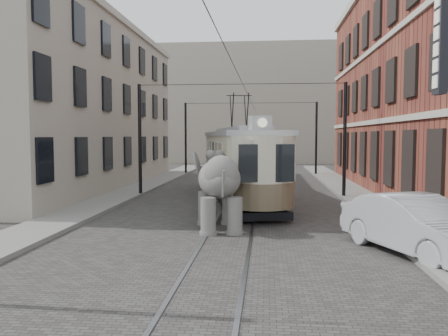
# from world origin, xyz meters

# --- Properties ---
(ground) EXTENTS (120.00, 120.00, 0.00)m
(ground) POSITION_xyz_m (0.00, 0.00, 0.00)
(ground) COLOR #43403E
(tram_rails) EXTENTS (1.54, 80.00, 0.02)m
(tram_rails) POSITION_xyz_m (0.00, 0.00, 0.01)
(tram_rails) COLOR slate
(tram_rails) RESTS_ON ground
(sidewalk_right) EXTENTS (2.00, 60.00, 0.15)m
(sidewalk_right) POSITION_xyz_m (6.00, 0.00, 0.07)
(sidewalk_right) COLOR slate
(sidewalk_right) RESTS_ON ground
(sidewalk_left) EXTENTS (2.00, 60.00, 0.15)m
(sidewalk_left) POSITION_xyz_m (-6.50, 0.00, 0.07)
(sidewalk_left) COLOR slate
(sidewalk_left) RESTS_ON ground
(brick_building) EXTENTS (8.00, 26.00, 12.00)m
(brick_building) POSITION_xyz_m (11.00, 9.00, 6.00)
(brick_building) COLOR maroon
(brick_building) RESTS_ON ground
(stucco_building) EXTENTS (7.00, 24.00, 10.00)m
(stucco_building) POSITION_xyz_m (-11.00, 10.00, 5.00)
(stucco_building) COLOR #A29686
(stucco_building) RESTS_ON ground
(distant_block) EXTENTS (28.00, 10.00, 14.00)m
(distant_block) POSITION_xyz_m (0.00, 40.00, 7.00)
(distant_block) COLOR #A29686
(distant_block) RESTS_ON ground
(catenary) EXTENTS (11.00, 30.20, 6.00)m
(catenary) POSITION_xyz_m (-0.20, 5.00, 3.00)
(catenary) COLOR black
(catenary) RESTS_ON ground
(tram) EXTENTS (5.31, 13.73, 5.33)m
(tram) POSITION_xyz_m (-0.21, 5.15, 2.67)
(tram) COLOR #C0B99B
(tram) RESTS_ON ground
(elephant) EXTENTS (3.29, 4.87, 2.74)m
(elephant) POSITION_xyz_m (-0.43, -2.45, 1.37)
(elephant) COLOR #5F5D58
(elephant) RESTS_ON ground
(parked_car) EXTENTS (3.55, 5.23, 1.63)m
(parked_car) POSITION_xyz_m (5.30, -5.40, 0.81)
(parked_car) COLOR #A5A7AA
(parked_car) RESTS_ON ground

